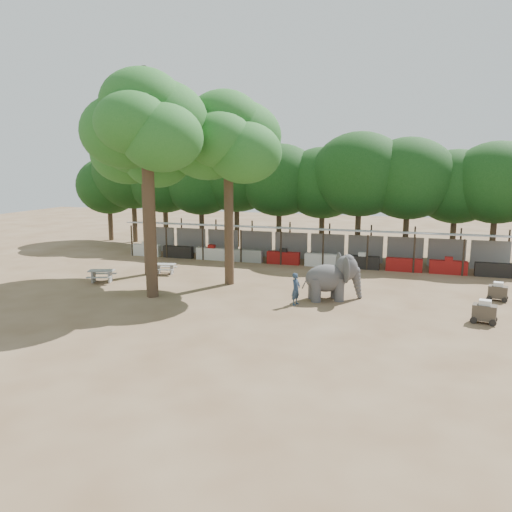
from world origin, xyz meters
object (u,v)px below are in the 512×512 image
(handler, at_px, (296,289))
(cart_back, at_px, (498,291))
(yard_tree_center, at_px, (146,124))
(yard_tree_back, at_px, (227,140))
(elephant, at_px, (333,277))
(picnic_table_near, at_px, (102,274))
(yard_tree_left, at_px, (144,147))
(picnic_table_far, at_px, (165,267))
(cart_front, at_px, (484,312))

(handler, distance_m, cart_back, 10.82)
(yard_tree_center, relative_size, yard_tree_back, 1.06)
(elephant, relative_size, handler, 1.96)
(elephant, bearing_deg, cart_back, -8.45)
(picnic_table_near, distance_m, cart_back, 22.68)
(yard_tree_left, bearing_deg, picnic_table_near, -115.15)
(yard_tree_center, relative_size, picnic_table_far, 7.79)
(cart_back, bearing_deg, yard_tree_left, -169.14)
(elephant, height_order, picnic_table_near, elephant)
(yard_tree_center, distance_m, picnic_table_near, 9.97)
(yard_tree_left, relative_size, picnic_table_near, 5.91)
(picnic_table_far, bearing_deg, yard_tree_center, -80.91)
(picnic_table_near, bearing_deg, elephant, -16.80)
(yard_tree_back, height_order, picnic_table_near, yard_tree_back)
(yard_tree_left, bearing_deg, yard_tree_center, -59.04)
(yard_tree_left, height_order, picnic_table_far, yard_tree_left)
(yard_tree_back, height_order, picnic_table_far, yard_tree_back)
(yard_tree_back, xyz_separation_m, cart_back, (15.04, 0.55, -8.05))
(yard_tree_back, bearing_deg, handler, -34.61)
(cart_front, bearing_deg, elephant, 176.38)
(yard_tree_back, bearing_deg, cart_back, 2.10)
(yard_tree_back, relative_size, cart_front, 9.22)
(yard_tree_center, bearing_deg, handler, 4.00)
(yard_tree_center, height_order, elephant, yard_tree_center)
(picnic_table_near, height_order, cart_front, cart_front)
(yard_tree_center, xyz_separation_m, cart_front, (16.85, 0.17, -8.67))
(handler, bearing_deg, yard_tree_center, 109.98)
(yard_tree_left, relative_size, elephant, 3.39)
(yard_tree_center, bearing_deg, cart_back, 14.17)
(cart_back, bearing_deg, yard_tree_back, -165.82)
(yard_tree_back, height_order, cart_front, yard_tree_back)
(yard_tree_center, distance_m, cart_back, 20.54)
(elephant, bearing_deg, yard_tree_back, 139.72)
(yard_tree_back, bearing_deg, yard_tree_center, -126.86)
(picnic_table_far, relative_size, cart_back, 1.36)
(yard_tree_back, xyz_separation_m, cart_front, (13.85, -3.83, -8.01))
(yard_tree_left, distance_m, cart_back, 22.41)
(yard_tree_left, height_order, handler, yard_tree_left)
(cart_front, relative_size, cart_back, 1.08)
(cart_front, bearing_deg, yard_tree_center, -167.81)
(picnic_table_near, bearing_deg, picnic_table_far, 34.24)
(cart_front, xyz_separation_m, cart_back, (1.19, 4.39, -0.04))
(handler, height_order, cart_back, handler)
(handler, bearing_deg, cart_back, -52.35)
(handler, xyz_separation_m, picnic_table_far, (-9.88, 4.62, -0.39))
(handler, distance_m, picnic_table_far, 10.92)
(yard_tree_center, bearing_deg, picnic_table_far, 110.13)
(yard_tree_left, bearing_deg, cart_front, -13.68)
(yard_tree_left, distance_m, yard_tree_back, 6.09)
(yard_tree_center, bearing_deg, picnic_table_near, 157.57)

